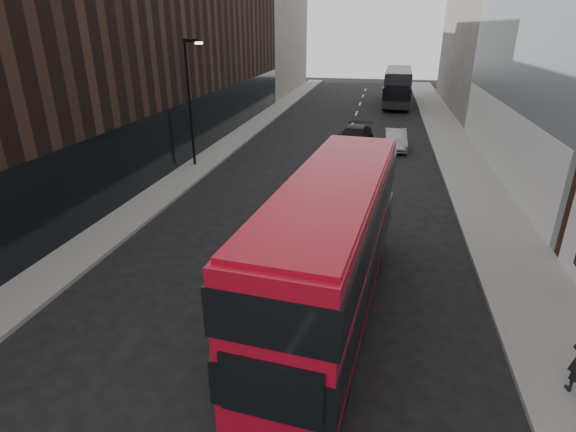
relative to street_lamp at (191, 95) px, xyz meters
The scene contains 11 objects.
sidewalk_right 17.69m from the street_lamp, 24.00° to the left, with size 3.00×80.00×0.15m, color slate.
sidewalk_left 8.12m from the street_lamp, 88.20° to the left, with size 2.00×80.00×0.15m, color slate.
building_victorian 33.01m from the street_lamp, 53.00° to the left, with size 6.50×24.00×21.00m.
building_left_mid 12.76m from the street_lamp, 105.29° to the left, with size 5.00×24.00×14.00m, color black.
building_left_far 34.24m from the street_lamp, 95.51° to the left, with size 5.00×20.00×13.00m, color #635F58.
street_lamp is the anchor object (origin of this frame).
red_bus 16.46m from the street_lamp, 54.10° to the right, with size 3.39×10.44×4.15m.
grey_bus 28.77m from the street_lamp, 65.21° to the left, with size 2.97×11.44×3.67m.
car_a 10.66m from the street_lamp, ahead, with size 1.68×4.18×1.42m, color black.
car_b 13.93m from the street_lamp, 29.94° to the left, with size 1.40×4.03×1.33m, color gray.
car_c 11.46m from the street_lamp, 35.23° to the left, with size 2.06×5.07×1.47m, color black.
Camera 1 is at (2.44, -6.27, 7.74)m, focal length 28.00 mm.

